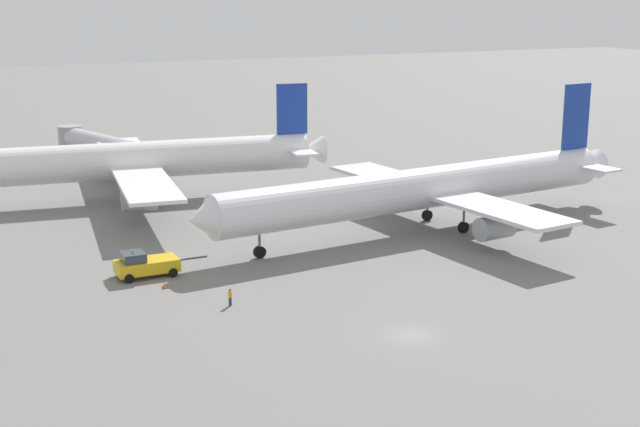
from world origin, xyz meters
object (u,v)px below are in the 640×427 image
object	(u,v)px
ground_crew_ramp_agent_by_cones	(230,297)
traffic_cone_wingtip_port	(165,285)
airliner_at_gate_left	(118,162)
pushback_tug	(145,264)
airliner_being_pushed	(426,189)
jet_bridge	(93,142)

from	to	relation	value
ground_crew_ramp_agent_by_cones	traffic_cone_wingtip_port	xyz separation A→B (m)	(-3.92, 7.28, -0.55)
airliner_at_gate_left	pushback_tug	size ratio (longest dim) A/B	6.33
airliner_being_pushed	jet_bridge	size ratio (longest dim) A/B	2.77
pushback_tug	jet_bridge	bearing A→B (deg)	82.90
pushback_tug	traffic_cone_wingtip_port	distance (m)	4.57
pushback_tug	ground_crew_ramp_agent_by_cones	distance (m)	12.58
airliner_at_gate_left	traffic_cone_wingtip_port	xyz separation A→B (m)	(-4.75, -38.07, -5.06)
airliner_at_gate_left	ground_crew_ramp_agent_by_cones	xyz separation A→B (m)	(-0.83, -45.35, -4.51)
traffic_cone_wingtip_port	jet_bridge	bearing A→B (deg)	84.02
jet_bridge	traffic_cone_wingtip_port	bearing A→B (deg)	-95.98
airliner_being_pushed	airliner_at_gate_left	bearing A→B (deg)	133.37
airliner_being_pushed	pushback_tug	size ratio (longest dim) A/B	6.35
ground_crew_ramp_agent_by_cones	jet_bridge	xyz separation A→B (m)	(2.68, 70.28, 3.34)
traffic_cone_wingtip_port	pushback_tug	bearing A→B (deg)	98.96
airliner_at_gate_left	traffic_cone_wingtip_port	world-z (taller)	airliner_at_gate_left
airliner_at_gate_left	traffic_cone_wingtip_port	bearing A→B (deg)	-97.12
ground_crew_ramp_agent_by_cones	jet_bridge	distance (m)	70.41
airliner_being_pushed	ground_crew_ramp_agent_by_cones	world-z (taller)	airliner_being_pushed
traffic_cone_wingtip_port	ground_crew_ramp_agent_by_cones	bearing A→B (deg)	-61.67
airliner_at_gate_left	pushback_tug	world-z (taller)	airliner_at_gate_left
pushback_tug	jet_bridge	world-z (taller)	jet_bridge
jet_bridge	airliner_being_pushed	bearing A→B (deg)	-64.01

